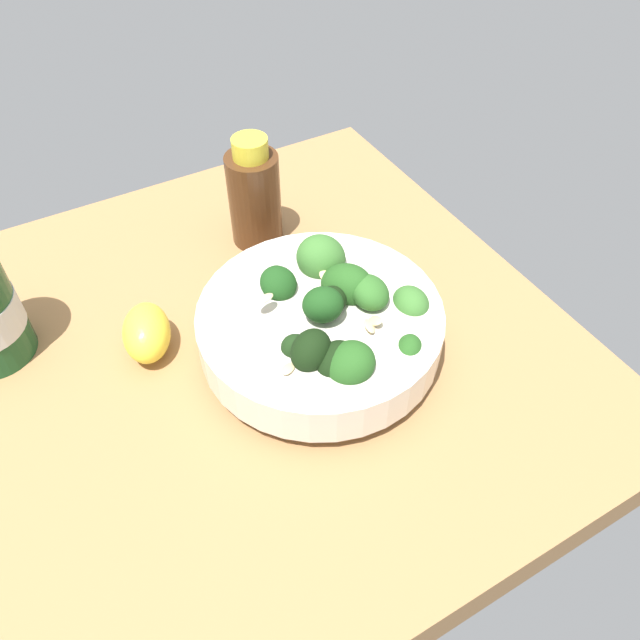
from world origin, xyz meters
TOP-DOWN VIEW (x-y plane):
  - ground_plane at (0.00, 0.00)cm, footprint 56.76×56.76cm
  - bowl_of_broccoli at (5.53, -4.22)cm, footprint 21.37×21.37cm
  - lemon_wedge at (-8.12, 3.59)cm, footprint 6.04×7.35cm
  - bottle_short at (7.34, 13.29)cm, footprint 5.42×5.42cm

SIDE VIEW (x-z plane):
  - ground_plane at x=0.00cm, z-range -4.97..0.00cm
  - lemon_wedge at x=-8.12cm, z-range 0.00..4.43cm
  - bowl_of_broccoli at x=5.53cm, z-range -0.76..8.02cm
  - bottle_short at x=7.34cm, z-range -0.52..11.51cm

